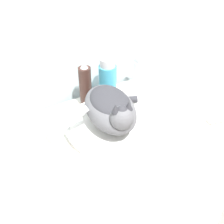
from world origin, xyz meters
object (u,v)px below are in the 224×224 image
(cat, at_px, (111,107))
(mouthwash_bottle, at_px, (108,79))
(deodorant_stick, at_px, (139,71))
(hairspray_can_black, at_px, (85,86))
(faucet, at_px, (59,129))

(cat, bearing_deg, mouthwash_bottle, 162.87)
(mouthwash_bottle, distance_m, deodorant_stick, 0.17)
(deodorant_stick, bearing_deg, hairspray_can_black, -180.00)
(mouthwash_bottle, relative_size, deodorant_stick, 1.16)
(mouthwash_bottle, bearing_deg, faucet, -151.40)
(faucet, height_order, hairspray_can_black, hairspray_can_black)
(cat, height_order, deodorant_stick, cat)
(faucet, xyz_separation_m, deodorant_stick, (0.48, 0.17, 0.01))
(mouthwash_bottle, bearing_deg, deodorant_stick, 0.00)
(faucet, relative_size, hairspray_can_black, 0.78)
(cat, distance_m, mouthwash_bottle, 0.24)
(cat, bearing_deg, hairspray_can_black, -169.83)
(faucet, bearing_deg, deodorant_stick, 28.30)
(cat, xyz_separation_m, faucet, (-0.19, 0.04, -0.04))
(cat, distance_m, faucet, 0.20)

